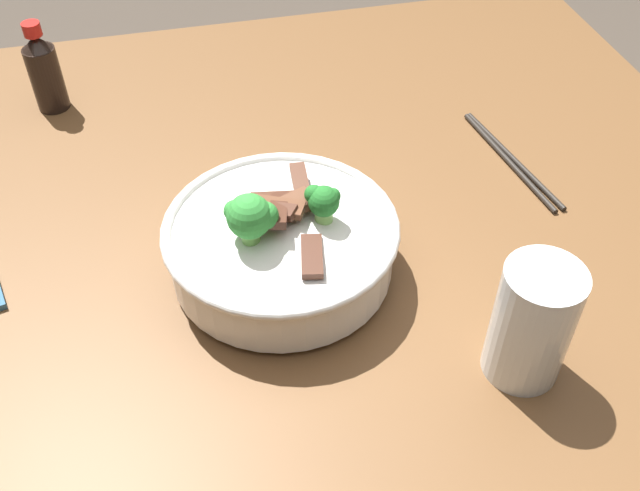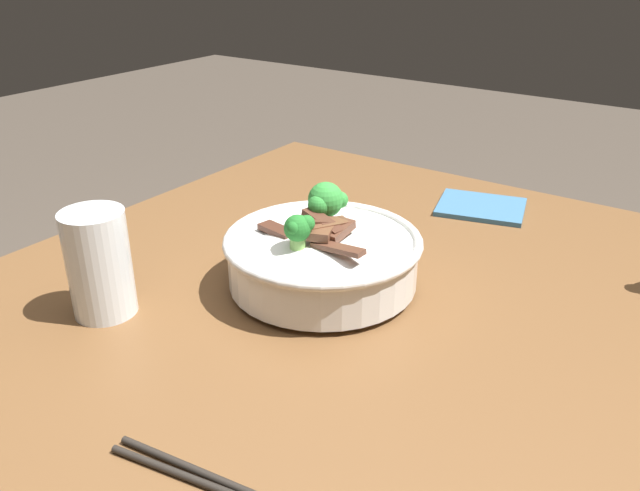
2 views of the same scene
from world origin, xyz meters
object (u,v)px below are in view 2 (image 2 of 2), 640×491
rice_bowl (323,255)px  chopsticks_pair (221,485)px  drinking_glass (100,270)px  folded_napkin (481,207)px

rice_bowl → chopsticks_pair: (0.33, 0.13, -0.04)m
rice_bowl → drinking_glass: 0.27m
rice_bowl → folded_napkin: bearing=169.7°
chopsticks_pair → folded_napkin: (-0.70, -0.06, 0.00)m
rice_bowl → chopsticks_pair: 0.36m
chopsticks_pair → folded_napkin: bearing=-175.2°
rice_bowl → folded_napkin: 0.38m
drinking_glass → chopsticks_pair: 0.34m
rice_bowl → folded_napkin: size_ratio=1.82×
rice_bowl → folded_napkin: (-0.37, 0.07, -0.04)m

